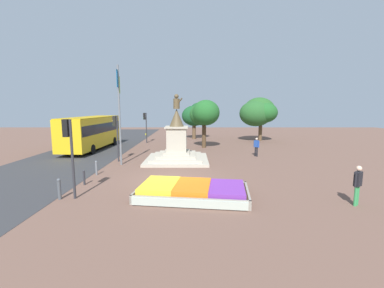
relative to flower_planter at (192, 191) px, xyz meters
name	(u,v)px	position (x,y,z in m)	size (l,w,h in m)	color
ground_plane	(174,181)	(-1.06, 2.72, -0.29)	(80.88, 80.88, 0.00)	brown
street_asphalt_strip	(19,181)	(-10.17, 2.72, -0.28)	(7.67, 70.77, 0.01)	#333335
flower_planter	(192,191)	(0.00, 0.00, 0.00)	(5.58, 3.60, 0.63)	#38281C
statue_monument	(177,147)	(-1.21, 8.43, 0.80)	(4.91, 4.91, 5.28)	#B4AA96
traffic_light_near_crossing	(70,144)	(-5.60, -0.22, 2.32)	(0.41, 0.28, 3.72)	#2D2D33
traffic_light_mid_block	(116,130)	(-5.93, 8.14, 2.24)	(0.42, 0.30, 3.60)	#2D2D33
traffic_light_far_corner	(146,122)	(-5.57, 18.86, 2.20)	(0.42, 0.30, 3.61)	#2D2D33
banner_pole	(120,112)	(-5.29, 6.98, 3.66)	(0.14, 1.10, 7.25)	slate
city_bus	(92,131)	(-10.19, 14.03, 1.62)	(2.93, 9.72, 3.31)	gold
pedestrian_with_handbag	(257,146)	(5.62, 10.26, 0.66)	(0.41, 0.45, 1.65)	black
pedestrian_near_planter	(358,183)	(7.17, -1.10, 0.75)	(0.47, 0.40, 1.77)	#338C4C
kerb_bollard_south	(60,188)	(-6.16, -0.33, 0.24)	(0.17, 0.17, 1.00)	#4C5156
kerb_bollard_mid_a	(84,177)	(-5.95, 1.93, 0.15)	(0.12, 0.12, 0.83)	#2D2D33
kerb_bollard_mid_b	(97,168)	(-6.05, 4.02, 0.19)	(0.13, 0.13, 0.91)	slate
park_tree_far_left	(259,112)	(8.37, 20.41, 3.35)	(4.61, 4.12, 5.50)	brown
park_tree_behind_statue	(196,115)	(0.53, 23.01, 3.00)	(3.54, 2.90, 4.88)	brown
park_tree_far_right	(204,114)	(1.24, 14.90, 3.33)	(3.08, 3.39, 5.02)	#4C3823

